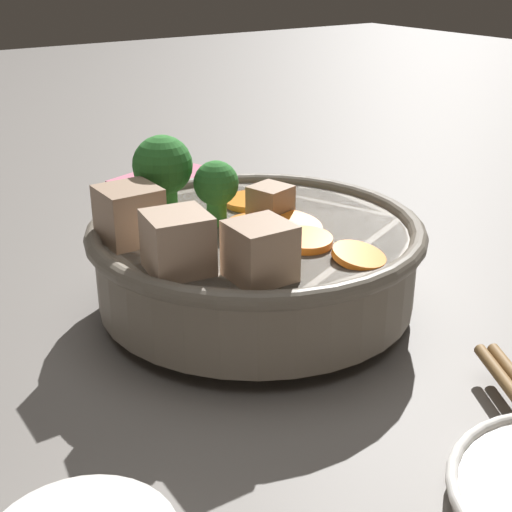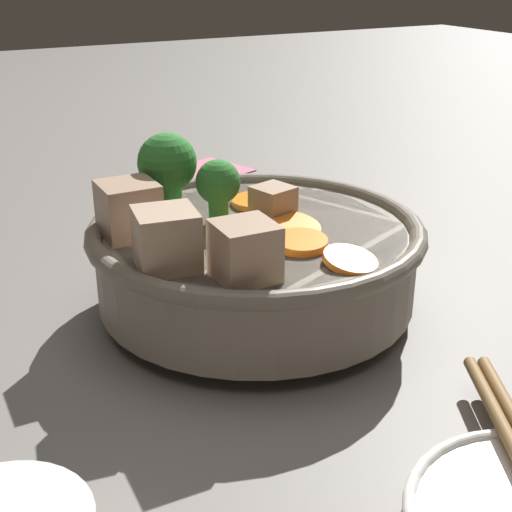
{
  "view_description": "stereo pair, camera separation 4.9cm",
  "coord_description": "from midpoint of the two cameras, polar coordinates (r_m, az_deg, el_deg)",
  "views": [
    {
      "loc": [
        0.25,
        0.37,
        0.23
      ],
      "look_at": [
        0.0,
        0.0,
        0.04
      ],
      "focal_mm": 50.0,
      "sensor_mm": 36.0,
      "label": 1
    },
    {
      "loc": [
        0.21,
        0.39,
        0.23
      ],
      "look_at": [
        0.0,
        0.0,
        0.04
      ],
      "focal_mm": 50.0,
      "sensor_mm": 36.0,
      "label": 2
    }
  ],
  "objects": [
    {
      "name": "ground_plane",
      "position": [
        0.5,
        2.77,
        -4.26
      ],
      "size": [
        3.0,
        3.0,
        0.0
      ],
      "primitive_type": "plane",
      "color": "slate"
    },
    {
      "name": "stirfry_bowl",
      "position": [
        0.48,
        2.59,
        0.25
      ],
      "size": [
        0.23,
        0.23,
        0.12
      ],
      "color": "slate",
      "rests_on": "ground_plane"
    },
    {
      "name": "napkin",
      "position": [
        0.8,
        -2.94,
        6.61
      ],
      "size": [
        0.13,
        0.11,
        0.0
      ],
      "color": "#D16B84",
      "rests_on": "ground_plane"
    }
  ]
}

